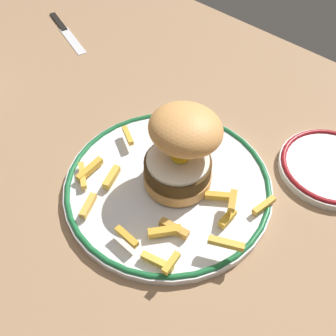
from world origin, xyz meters
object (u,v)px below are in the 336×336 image
at_px(burger, 182,148).
at_px(side_plate, 331,167).
at_px(knife, 64,29).
at_px(dinner_plate, 168,185).

distance_m(burger, side_plate, 0.24).
bearing_deg(knife, side_plate, 2.79).
xyz_separation_m(dinner_plate, side_plate, (0.15, 0.19, -0.00)).
bearing_deg(burger, side_plate, 48.82).
relative_size(dinner_plate, side_plate, 1.96).
distance_m(side_plate, knife, 0.61).
xyz_separation_m(dinner_plate, knife, (-0.46, 0.16, -0.01)).
bearing_deg(side_plate, dinner_plate, -128.99).
height_order(dinner_plate, burger, burger).
relative_size(dinner_plate, burger, 2.36).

